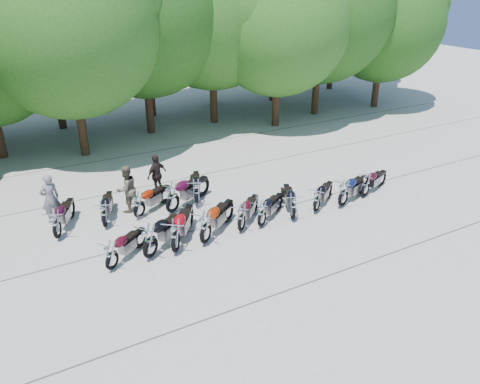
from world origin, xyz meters
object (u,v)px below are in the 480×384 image
motorcycle_1 (150,240)px  motorcycle_6 (293,206)px  motorcycle_13 (172,197)px  motorcycle_4 (242,217)px  motorcycle_9 (366,184)px  motorcycle_10 (56,223)px  motorcycle_3 (205,226)px  rider_0 (50,198)px  motorcycle_2 (175,235)px  motorcycle_7 (317,199)px  motorcycle_0 (111,254)px  motorcycle_8 (344,192)px  motorcycle_11 (104,213)px  rider_2 (157,175)px  motorcycle_12 (139,204)px  rider_1 (127,189)px  motorcycle_5 (262,213)px  motorcycle_14 (196,192)px

motorcycle_1 → motorcycle_6: 5.46m
motorcycle_13 → motorcycle_4: bearing=-175.0°
motorcycle_9 → motorcycle_13: bearing=51.2°
motorcycle_4 → motorcycle_10: motorcycle_10 is taller
motorcycle_1 → motorcycle_6: (5.46, -0.04, -0.09)m
motorcycle_3 → motorcycle_13: motorcycle_13 is taller
motorcycle_9 → rider_0: (-11.50, 4.00, 0.35)m
motorcycle_2 → motorcycle_7: (5.77, 0.07, -0.11)m
motorcycle_0 → motorcycle_8: (9.03, -0.08, 0.08)m
motorcycle_1 → rider_0: size_ratio=1.32×
motorcycle_11 → rider_2: bearing=-124.3°
motorcycle_6 → motorcycle_7: (1.15, 0.05, -0.03)m
motorcycle_6 → motorcycle_9: size_ratio=1.04×
motorcycle_12 → rider_1: size_ratio=1.15×
motorcycle_5 → motorcycle_8: size_ratio=0.89×
motorcycle_4 → rider_0: bearing=11.7°
motorcycle_0 → motorcycle_2: size_ratio=0.83×
motorcycle_2 → motorcycle_7: 5.77m
motorcycle_1 → rider_2: 4.92m
motorcycle_1 → motorcycle_8: 7.78m
motorcycle_5 → rider_0: (-6.51, 4.09, 0.36)m
motorcycle_2 → motorcycle_10: bearing=-3.6°
motorcycle_13 → motorcycle_10: bearing=60.0°
motorcycle_13 → motorcycle_5: bearing=-164.3°
motorcycle_8 → rider_1: rider_1 is taller
rider_0 → rider_1: size_ratio=1.00×
motorcycle_5 → rider_0: rider_0 is taller
motorcycle_4 → motorcycle_0: bearing=48.7°
motorcycle_2 → motorcycle_8: size_ratio=1.06×
motorcycle_3 → rider_0: 5.97m
motorcycle_3 → rider_0: bearing=7.4°
motorcycle_9 → motorcycle_12: size_ratio=0.96×
motorcycle_0 → rider_2: size_ratio=1.18×
motorcycle_4 → motorcycle_13: motorcycle_13 is taller
motorcycle_9 → rider_2: size_ratio=1.20×
motorcycle_5 → motorcycle_14: (-1.39, 2.65, 0.07)m
rider_2 → motorcycle_12: bearing=27.5°
motorcycle_7 → rider_2: (-4.73, 4.54, 0.28)m
motorcycle_11 → motorcycle_13: motorcycle_13 is taller
motorcycle_3 → motorcycle_6: bearing=-128.1°
motorcycle_3 → motorcycle_13: bearing=-34.7°
motorcycle_2 → motorcycle_12: size_ratio=1.14×
motorcycle_6 → motorcycle_3: bearing=25.4°
motorcycle_8 → motorcycle_9: 1.42m
motorcycle_3 → motorcycle_5: bearing=-125.8°
motorcycle_5 → rider_1: (-3.84, 3.58, 0.35)m
motorcycle_2 → motorcycle_5: size_ratio=1.19×
motorcycle_8 → motorcycle_12: size_ratio=1.08×
motorcycle_8 → rider_0: rider_0 is taller
motorcycle_2 → motorcycle_14: (1.97, 2.77, -0.04)m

